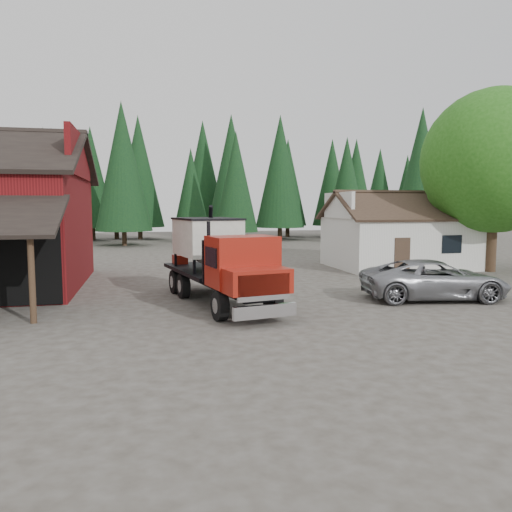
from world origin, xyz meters
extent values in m
plane|color=#403B32|center=(0.00, 0.00, 0.00)|extent=(120.00, 120.00, 0.00)
cube|color=maroon|center=(-5.00, 10.00, 6.00)|extent=(0.25, 7.00, 2.00)
cylinder|color=#382619|center=(-5.60, 2.10, 1.40)|extent=(0.20, 0.20, 2.80)
cube|color=silver|center=(13.00, 13.00, 1.50)|extent=(8.00, 6.00, 3.00)
cube|color=#38281E|center=(13.00, 11.50, 3.75)|extent=(8.60, 3.42, 1.80)
cube|color=#38281E|center=(13.00, 14.50, 3.75)|extent=(8.60, 3.42, 1.80)
cube|color=silver|center=(9.00, 13.00, 3.75)|extent=(0.20, 4.20, 1.50)
cube|color=silver|center=(17.00, 13.00, 3.75)|extent=(0.20, 4.20, 1.50)
cube|color=#38281E|center=(11.50, 9.98, 1.00)|extent=(0.90, 0.06, 2.00)
cube|color=black|center=(14.50, 9.98, 1.60)|extent=(1.20, 0.06, 1.00)
cylinder|color=#382619|center=(17.00, 10.00, 1.60)|extent=(0.60, 0.60, 3.20)
sphere|color=#215C15|center=(17.00, 10.00, 6.20)|extent=(8.00, 8.00, 8.00)
sphere|color=#215C15|center=(15.80, 10.80, 5.00)|extent=(4.40, 4.40, 4.40)
cylinder|color=#382619|center=(6.00, 30.00, 0.80)|extent=(0.44, 0.44, 1.60)
cone|color=black|center=(6.00, 30.00, 5.90)|extent=(3.96, 3.96, 9.00)
cylinder|color=#382619|center=(22.00, 26.00, 0.80)|extent=(0.44, 0.44, 1.60)
cone|color=black|center=(22.00, 26.00, 6.90)|extent=(4.84, 4.84, 11.00)
cylinder|color=#382619|center=(-4.00, 34.00, 0.80)|extent=(0.44, 0.44, 1.60)
cone|color=black|center=(-4.00, 34.00, 7.40)|extent=(5.28, 5.28, 12.00)
cylinder|color=black|center=(0.20, 1.15, 0.50)|extent=(0.50, 1.04, 1.00)
cylinder|color=black|center=(2.07, 1.52, 0.50)|extent=(0.50, 1.04, 1.00)
cylinder|color=black|center=(-0.64, 5.42, 0.50)|extent=(0.50, 1.04, 1.00)
cylinder|color=black|center=(1.23, 5.78, 0.50)|extent=(0.50, 1.04, 1.00)
cylinder|color=black|center=(-0.89, 6.66, 0.50)|extent=(0.50, 1.04, 1.00)
cylinder|color=black|center=(0.98, 7.03, 0.50)|extent=(0.50, 1.04, 1.00)
cube|color=black|center=(0.57, 4.18, 0.86)|extent=(2.48, 7.83, 0.36)
cube|color=silver|center=(1.41, -0.04, 0.50)|extent=(2.07, 0.56, 0.41)
cube|color=silver|center=(1.39, 0.05, 1.22)|extent=(1.71, 0.42, 0.81)
cube|color=maroon|center=(1.28, 0.58, 1.36)|extent=(2.23, 1.55, 0.77)
cube|color=maroon|center=(1.06, 1.73, 1.86)|extent=(2.43, 1.93, 1.68)
cube|color=black|center=(1.20, 1.02, 2.13)|extent=(1.88, 0.44, 0.81)
cylinder|color=black|center=(0.01, 2.36, 2.35)|extent=(0.15, 0.15, 1.63)
cube|color=black|center=(0.88, 2.62, 1.81)|extent=(2.20, 0.54, 1.45)
cube|color=black|center=(0.33, 5.42, 1.10)|extent=(3.28, 5.60, 0.14)
cube|color=silver|center=(0.33, 5.42, 2.44)|extent=(2.62, 3.33, 1.45)
cone|color=silver|center=(0.33, 5.42, 1.54)|extent=(2.34, 2.34, 0.63)
cube|color=black|center=(0.33, 5.42, 3.19)|extent=(2.73, 3.44, 0.07)
cylinder|color=black|center=(0.62, 6.77, 2.35)|extent=(0.30, 2.01, 2.76)
cube|color=maroon|center=(-0.63, 7.45, 1.36)|extent=(0.67, 0.82, 0.41)
cylinder|color=silver|center=(1.96, 2.51, 0.77)|extent=(0.67, 0.99, 0.51)
imported|color=#929399|center=(9.06, 3.00, 0.79)|extent=(6.01, 3.47, 1.58)
camera|label=1|loc=(-2.11, -14.53, 3.67)|focal=35.00mm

